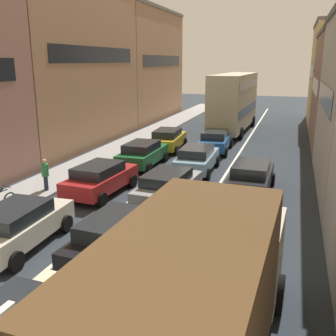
# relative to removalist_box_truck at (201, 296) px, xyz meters

# --- Properties ---
(sidewalk_left) EXTENTS (2.60, 64.00, 0.14)m
(sidewalk_left) POSITION_rel_removalist_box_truck_xyz_m (-10.39, 17.48, -1.90)
(sidewalk_left) COLOR #989898
(sidewalk_left) RESTS_ON ground
(lane_stripe_left) EXTENTS (0.16, 60.00, 0.01)m
(lane_stripe_left) POSITION_rel_removalist_box_truck_xyz_m (-5.39, 17.48, -1.97)
(lane_stripe_left) COLOR silver
(lane_stripe_left) RESTS_ON ground
(lane_stripe_right) EXTENTS (0.16, 60.00, 0.01)m
(lane_stripe_right) POSITION_rel_removalist_box_truck_xyz_m (-1.99, 17.48, -1.97)
(lane_stripe_right) COLOR silver
(lane_stripe_right) RESTS_ON ground
(building_row_left) EXTENTS (7.20, 43.90, 12.20)m
(building_row_left) POSITION_rel_removalist_box_truck_xyz_m (-15.69, 19.80, 3.77)
(building_row_left) COLOR #936B5B
(building_row_left) RESTS_ON ground
(removalist_box_truck) EXTENTS (2.97, 7.79, 3.58)m
(removalist_box_truck) POSITION_rel_removalist_box_truck_xyz_m (0.00, 0.00, 0.00)
(removalist_box_truck) COLOR #B7B29E
(removalist_box_truck) RESTS_ON ground
(sedan_centre_lane_second) EXTENTS (2.28, 4.41, 1.49)m
(sedan_centre_lane_second) POSITION_rel_removalist_box_truck_xyz_m (-3.62, 4.10, -1.18)
(sedan_centre_lane_second) COLOR black
(sedan_centre_lane_second) RESTS_ON ground
(wagon_left_lane_second) EXTENTS (2.18, 4.36, 1.49)m
(wagon_left_lane_second) POSITION_rel_removalist_box_truck_xyz_m (-7.19, 3.82, -1.18)
(wagon_left_lane_second) COLOR beige
(wagon_left_lane_second) RESTS_ON ground
(hatchback_centre_lane_third) EXTENTS (2.29, 4.41, 1.49)m
(hatchback_centre_lane_third) POSITION_rel_removalist_box_truck_xyz_m (-3.65, 9.35, -1.18)
(hatchback_centre_lane_third) COLOR gray
(hatchback_centre_lane_third) RESTS_ON ground
(sedan_left_lane_third) EXTENTS (2.30, 4.41, 1.49)m
(sedan_left_lane_third) POSITION_rel_removalist_box_truck_xyz_m (-7.08, 9.57, -1.18)
(sedan_left_lane_third) COLOR #A51E1E
(sedan_left_lane_third) RESTS_ON ground
(coupe_centre_lane_fourth) EXTENTS (2.13, 4.34, 1.49)m
(coupe_centre_lane_fourth) POSITION_rel_removalist_box_truck_xyz_m (-3.67, 14.73, -1.18)
(coupe_centre_lane_fourth) COLOR #759EB7
(coupe_centre_lane_fourth) RESTS_ON ground
(sedan_left_lane_fourth) EXTENTS (2.09, 4.32, 1.49)m
(sedan_left_lane_fourth) POSITION_rel_removalist_box_truck_xyz_m (-7.04, 14.89, -1.18)
(sedan_left_lane_fourth) COLOR #19592D
(sedan_left_lane_fourth) RESTS_ON ground
(sedan_centre_lane_fifth) EXTENTS (2.21, 4.37, 1.49)m
(sedan_centre_lane_fifth) POSITION_rel_removalist_box_truck_xyz_m (-3.69, 20.16, -1.18)
(sedan_centre_lane_fifth) COLOR #194C8C
(sedan_centre_lane_fifth) RESTS_ON ground
(sedan_left_lane_fifth) EXTENTS (2.27, 4.40, 1.49)m
(sedan_left_lane_fifth) POSITION_rel_removalist_box_truck_xyz_m (-6.99, 19.60, -1.18)
(sedan_left_lane_fifth) COLOR #B29319
(sedan_left_lane_fifth) RESTS_ON ground
(sedan_right_lane_behind_truck) EXTENTS (2.15, 4.35, 1.49)m
(sedan_right_lane_behind_truck) POSITION_rel_removalist_box_truck_xyz_m (-0.29, 6.80, -1.18)
(sedan_right_lane_behind_truck) COLOR silver
(sedan_right_lane_behind_truck) RESTS_ON ground
(wagon_right_lane_far) EXTENTS (2.12, 4.33, 1.49)m
(wagon_right_lane_far) POSITION_rel_removalist_box_truck_xyz_m (-0.35, 12.01, -1.18)
(wagon_right_lane_far) COLOR black
(wagon_right_lane_far) RESTS_ON ground
(bus_mid_queue_primary) EXTENTS (3.06, 10.58, 5.06)m
(bus_mid_queue_primary) POSITION_rel_removalist_box_truck_xyz_m (-3.71, 28.27, 0.86)
(bus_mid_queue_primary) COLOR #BFB793
(bus_mid_queue_primary) RESTS_ON ground
(pedestrian_far_sidewalk) EXTENTS (0.43, 0.39, 1.66)m
(pedestrian_far_sidewalk) POSITION_rel_removalist_box_truck_xyz_m (-9.69, 8.99, -1.03)
(pedestrian_far_sidewalk) COLOR #262D47
(pedestrian_far_sidewalk) RESTS_ON ground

